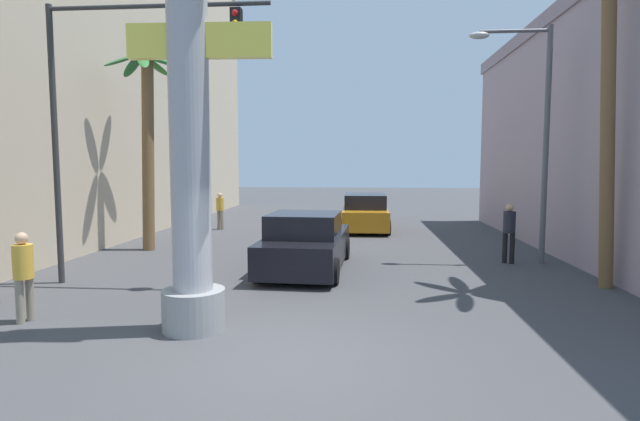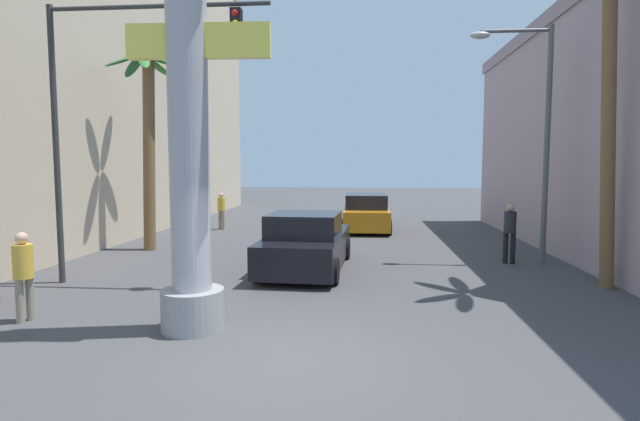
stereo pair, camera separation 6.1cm
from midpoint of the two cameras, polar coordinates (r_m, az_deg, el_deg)
name	(u,v)px [view 2 (the right image)]	position (r m, az deg, el deg)	size (l,w,h in m)	color
ground_plane	(333,247)	(17.14, 1.57, -4.24)	(90.75, 90.75, 0.00)	#424244
building_left	(85,62)	(23.94, -25.25, 15.11)	(6.27, 28.52, 14.24)	#C6B293
neon_sign_pole	(188,72)	(8.77, -14.68, 15.07)	(2.71, 1.07, 9.38)	#9E9EA3
street_lamp	(535,121)	(15.42, 23.43, 9.38)	(2.28, 0.28, 6.67)	#59595E
traffic_light_mast	(116,91)	(12.67, -22.18, 12.57)	(5.21, 0.32, 6.48)	#333333
car_lead	(306,244)	(13.43, -1.46, -3.84)	(2.26, 4.78, 1.56)	black
car_far	(366,213)	(21.74, 5.36, -0.29)	(2.06, 4.62, 1.56)	black
palm_tree_mid_left	(148,134)	(17.55, -18.97, 8.22)	(2.33, 2.38, 6.47)	brown
palm_tree_near_right	(615,29)	(13.26, 30.77, 17.42)	(3.19, 3.26, 8.56)	brown
pedestrian_curb_left	(23,270)	(10.43, -30.65, -5.86)	(0.43, 0.43, 1.63)	gray
pedestrian_mid_right	(510,229)	(15.25, 20.99, -1.95)	(0.45, 0.45, 1.72)	black
pedestrian_far_left	(221,208)	(22.21, -11.13, 0.28)	(0.46, 0.46, 1.61)	gray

